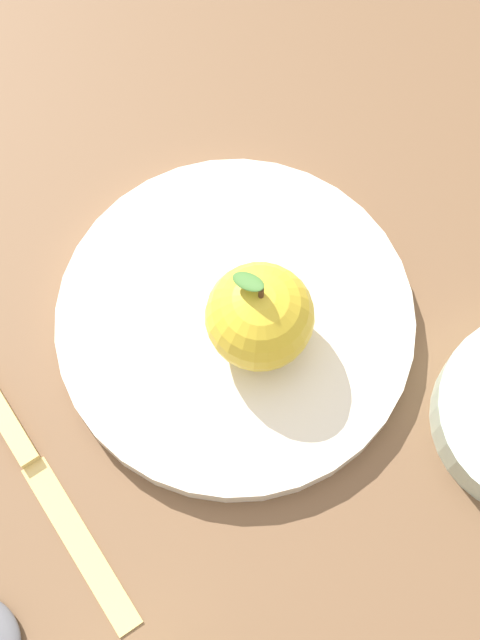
% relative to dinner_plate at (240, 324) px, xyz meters
% --- Properties ---
extents(ground_plane, '(2.40, 2.40, 0.00)m').
position_rel_dinner_plate_xyz_m(ground_plane, '(0.00, 0.04, -0.01)').
color(ground_plane, brown).
extents(dinner_plate, '(0.26, 0.26, 0.02)m').
position_rel_dinner_plate_xyz_m(dinner_plate, '(0.00, 0.00, 0.00)').
color(dinner_plate, silver).
rests_on(dinner_plate, ground_plane).
extents(apple, '(0.07, 0.07, 0.09)m').
position_rel_dinner_plate_xyz_m(apple, '(-0.02, 0.00, 0.05)').
color(apple, gold).
rests_on(apple, dinner_plate).
extents(knife, '(0.21, 0.09, 0.01)m').
position_rel_dinner_plate_xyz_m(knife, '(0.05, 0.17, -0.01)').
color(knife, '#D8B766').
rests_on(knife, ground_plane).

